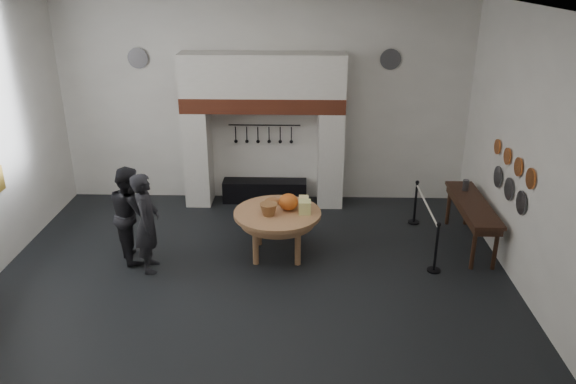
{
  "coord_description": "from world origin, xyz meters",
  "views": [
    {
      "loc": [
        0.86,
        -8.16,
        5.12
      ],
      "look_at": [
        0.61,
        1.0,
        1.35
      ],
      "focal_mm": 35.0,
      "sensor_mm": 36.0,
      "label": 1
    }
  ],
  "objects_px": {
    "work_table": "(277,213)",
    "visitor_near": "(147,223)",
    "side_table": "(473,204)",
    "visitor_far": "(131,214)",
    "barrier_post_far": "(415,203)",
    "iron_range": "(265,191)",
    "barrier_post_near": "(436,249)"
  },
  "relations": [
    {
      "from": "work_table",
      "to": "side_table",
      "type": "relative_size",
      "value": 0.73
    },
    {
      "from": "iron_range",
      "to": "work_table",
      "type": "xyz_separation_m",
      "value": [
        0.41,
        -2.52,
        0.59
      ]
    },
    {
      "from": "barrier_post_near",
      "to": "side_table",
      "type": "bearing_deg",
      "value": 49.77
    },
    {
      "from": "barrier_post_near",
      "to": "barrier_post_far",
      "type": "xyz_separation_m",
      "value": [
        0.0,
        2.0,
        0.0
      ]
    },
    {
      "from": "iron_range",
      "to": "barrier_post_near",
      "type": "xyz_separation_m",
      "value": [
        3.22,
        -3.08,
        0.2
      ]
    },
    {
      "from": "iron_range",
      "to": "visitor_far",
      "type": "xyz_separation_m",
      "value": [
        -2.24,
        -2.73,
        0.64
      ]
    },
    {
      "from": "visitor_near",
      "to": "barrier_post_near",
      "type": "bearing_deg",
      "value": -96.37
    },
    {
      "from": "visitor_far",
      "to": "barrier_post_far",
      "type": "bearing_deg",
      "value": -101.88
    },
    {
      "from": "visitor_near",
      "to": "side_table",
      "type": "height_order",
      "value": "visitor_near"
    },
    {
      "from": "visitor_near",
      "to": "barrier_post_far",
      "type": "xyz_separation_m",
      "value": [
        5.06,
        2.04,
        -0.46
      ]
    },
    {
      "from": "iron_range",
      "to": "visitor_near",
      "type": "xyz_separation_m",
      "value": [
        -1.84,
        -3.13,
        0.66
      ]
    },
    {
      "from": "visitor_near",
      "to": "side_table",
      "type": "distance_m",
      "value": 6.04
    },
    {
      "from": "iron_range",
      "to": "visitor_far",
      "type": "distance_m",
      "value": 3.59
    },
    {
      "from": "visitor_near",
      "to": "side_table",
      "type": "bearing_deg",
      "value": -86.55
    },
    {
      "from": "iron_range",
      "to": "barrier_post_far",
      "type": "height_order",
      "value": "barrier_post_far"
    },
    {
      "from": "work_table",
      "to": "visitor_far",
      "type": "relative_size",
      "value": 0.9
    },
    {
      "from": "visitor_far",
      "to": "side_table",
      "type": "distance_m",
      "value": 6.38
    },
    {
      "from": "barrier_post_near",
      "to": "iron_range",
      "type": "bearing_deg",
      "value": 136.27
    },
    {
      "from": "work_table",
      "to": "visitor_near",
      "type": "xyz_separation_m",
      "value": [
        -2.25,
        -0.6,
        0.07
      ]
    },
    {
      "from": "iron_range",
      "to": "visitor_far",
      "type": "height_order",
      "value": "visitor_far"
    },
    {
      "from": "side_table",
      "to": "barrier_post_far",
      "type": "distance_m",
      "value": 1.37
    },
    {
      "from": "work_table",
      "to": "side_table",
      "type": "xyz_separation_m",
      "value": [
        3.69,
        0.48,
        0.03
      ]
    },
    {
      "from": "work_table",
      "to": "side_table",
      "type": "distance_m",
      "value": 3.73
    },
    {
      "from": "work_table",
      "to": "barrier_post_far",
      "type": "distance_m",
      "value": 3.19
    },
    {
      "from": "work_table",
      "to": "barrier_post_near",
      "type": "relative_size",
      "value": 1.79
    },
    {
      "from": "iron_range",
      "to": "barrier_post_far",
      "type": "xyz_separation_m",
      "value": [
        3.22,
        -1.08,
        0.2
      ]
    },
    {
      "from": "side_table",
      "to": "work_table",
      "type": "bearing_deg",
      "value": -172.62
    },
    {
      "from": "visitor_near",
      "to": "visitor_far",
      "type": "xyz_separation_m",
      "value": [
        -0.4,
        0.4,
        -0.02
      ]
    },
    {
      "from": "iron_range",
      "to": "barrier_post_near",
      "type": "height_order",
      "value": "barrier_post_near"
    },
    {
      "from": "visitor_far",
      "to": "side_table",
      "type": "bearing_deg",
      "value": -112.49
    },
    {
      "from": "visitor_near",
      "to": "visitor_far",
      "type": "distance_m",
      "value": 0.57
    },
    {
      "from": "visitor_far",
      "to": "barrier_post_far",
      "type": "xyz_separation_m",
      "value": [
        5.46,
        1.64,
        -0.44
      ]
    }
  ]
}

